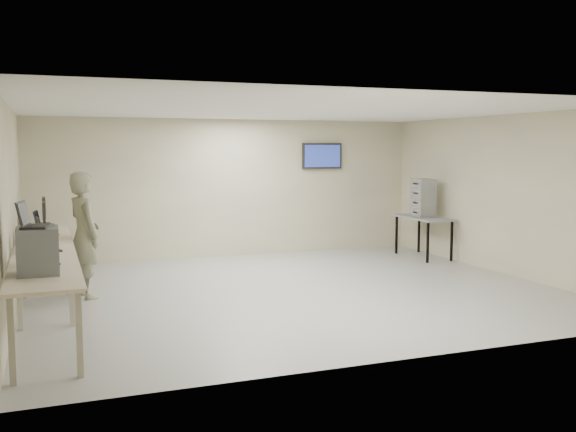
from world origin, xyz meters
name	(u,v)px	position (x,y,z in m)	size (l,w,h in m)	color
room	(293,200)	(0.03, 0.06, 1.41)	(8.01, 7.01, 2.81)	#ADACA2
workbench	(46,251)	(-3.59, 0.00, 0.83)	(0.76, 6.00, 0.90)	beige
equipment_box	(38,251)	(-3.65, -2.08, 1.14)	(0.41, 0.47, 0.49)	slate
laptop_on_box	(31,221)	(-3.71, -2.08, 1.46)	(0.37, 0.41, 0.28)	black
laptop_0	(40,258)	(-3.64, -1.48, 0.97)	(0.36, 0.39, 0.27)	black
laptop_1	(40,245)	(-3.64, -0.50, 0.98)	(0.45, 0.47, 0.31)	black
laptop_2	(41,238)	(-3.64, 0.29, 0.97)	(0.30, 0.35, 0.25)	black
laptop_3	(45,230)	(-3.59, 1.15, 0.97)	(0.33, 0.38, 0.28)	black
laptop_4	(42,224)	(-3.63, 2.00, 0.98)	(0.37, 0.42, 0.30)	black
monitor_near	(44,212)	(-3.60, 2.20, 1.16)	(0.19, 0.43, 0.43)	black
monitor_far	(44,208)	(-3.60, 2.75, 1.18)	(0.21, 0.46, 0.46)	black
soldier	(84,235)	(-3.05, 0.66, 0.94)	(0.68, 0.45, 1.87)	gray
side_table	(423,220)	(3.60, 1.94, 0.76)	(0.65, 1.38, 0.83)	gray
storage_bins	(423,198)	(3.58, 1.94, 1.22)	(0.37, 0.41, 0.77)	gray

